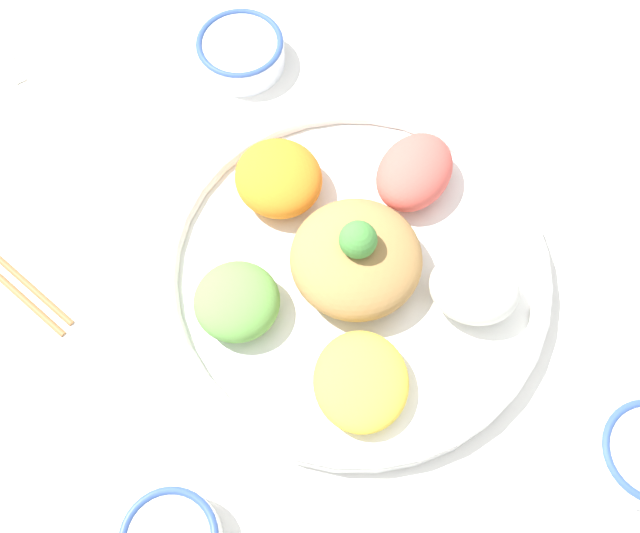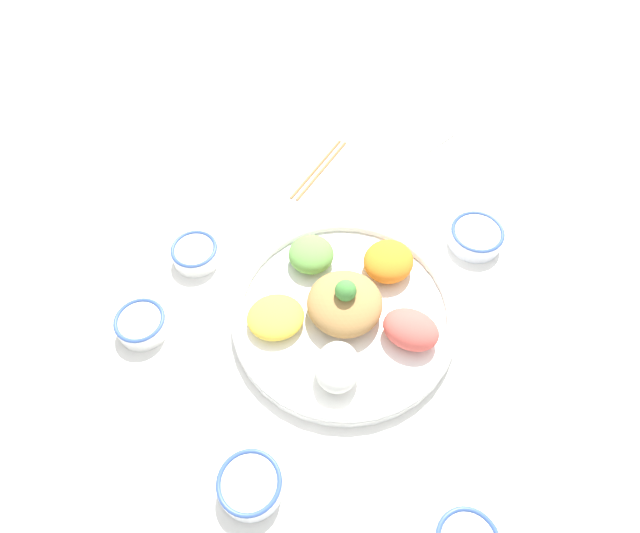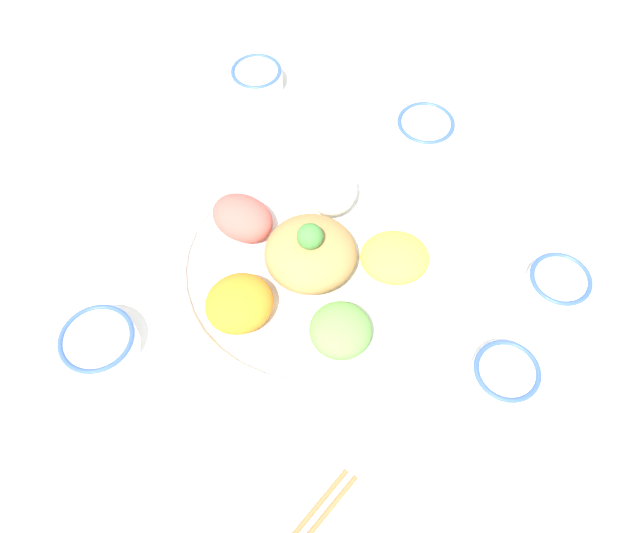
{
  "view_description": "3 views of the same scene",
  "coord_description": "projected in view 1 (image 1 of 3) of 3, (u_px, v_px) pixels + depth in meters",
  "views": [
    {
      "loc": [
        -0.0,
        0.29,
        0.73
      ],
      "look_at": [
        0.03,
        -0.02,
        0.04
      ],
      "focal_mm": 42.0,
      "sensor_mm": 36.0,
      "label": 1
    },
    {
      "loc": [
        -0.47,
        0.03,
        0.86
      ],
      "look_at": [
        0.05,
        0.01,
        0.1
      ],
      "focal_mm": 30.0,
      "sensor_mm": 36.0,
      "label": 2
    },
    {
      "loc": [
        0.48,
        0.05,
        0.8
      ],
      "look_at": [
        0.05,
        -0.01,
        0.1
      ],
      "focal_mm": 35.0,
      "sensor_mm": 36.0,
      "label": 3
    }
  ],
  "objects": [
    {
      "name": "sauce_bowl_red",
      "position": [
        240.0,
        51.0,
        0.89
      ],
      "size": [
        0.1,
        0.1,
        0.04
      ],
      "color": "white",
      "rests_on": "ground_plane"
    },
    {
      "name": "chopsticks_pair_near",
      "position": [
        0.0,
        271.0,
        0.79
      ],
      "size": [
        0.18,
        0.13,
        0.01
      ],
      "rotation": [
        0.0,
        0.0,
        5.7
      ],
      "color": "#9E6B3D",
      "rests_on": "ground_plane"
    },
    {
      "name": "salad_platter",
      "position": [
        351.0,
        267.0,
        0.77
      ],
      "size": [
        0.41,
        0.41,
        0.11
      ],
      "color": "white",
      "rests_on": "ground_plane"
    },
    {
      "name": "serving_spoon_main",
      "position": [
        20.0,
        81.0,
        0.9
      ],
      "size": [
        0.11,
        0.12,
        0.01
      ],
      "rotation": [
        0.0,
        0.0,
        5.38
      ],
      "color": "beige",
      "rests_on": "ground_plane"
    },
    {
      "name": "ground_plane",
      "position": [
        350.0,
        303.0,
        0.78
      ],
      "size": [
        2.4,
        2.4,
        0.0
      ],
      "primitive_type": "plane",
      "color": "white"
    }
  ]
}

